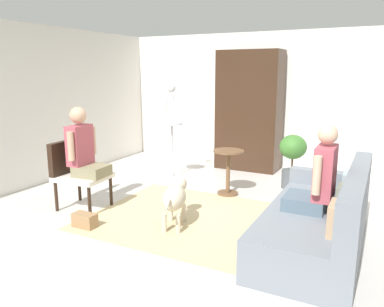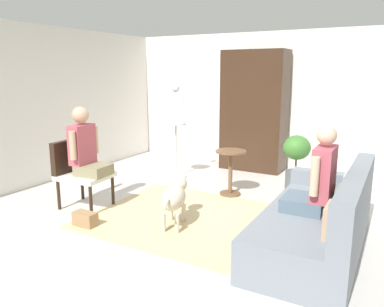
{
  "view_description": "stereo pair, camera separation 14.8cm",
  "coord_description": "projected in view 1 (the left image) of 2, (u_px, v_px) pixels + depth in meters",
  "views": [
    {
      "loc": [
        2.03,
        -4.07,
        1.81
      ],
      "look_at": [
        -0.01,
        -0.11,
        0.85
      ],
      "focal_mm": 35.7,
      "sensor_mm": 36.0,
      "label": 1
    },
    {
      "loc": [
        2.16,
        -4.0,
        1.81
      ],
      "look_at": [
        -0.01,
        -0.11,
        0.85
      ],
      "focal_mm": 35.7,
      "sensor_mm": 36.0,
      "label": 2
    }
  ],
  "objects": [
    {
      "name": "dog",
      "position": [
        175.0,
        197.0,
        4.51
      ],
      "size": [
        0.42,
        0.81,
        0.56
      ],
      "color": "beige",
      "rests_on": "ground"
    },
    {
      "name": "ground_plane",
      "position": [
        197.0,
        217.0,
        4.83
      ],
      "size": [
        7.33,
        7.33,
        0.0
      ],
      "primitive_type": "plane",
      "color": "beige"
    },
    {
      "name": "couch",
      "position": [
        321.0,
        221.0,
        3.94
      ],
      "size": [
        0.94,
        2.1,
        0.87
      ],
      "color": "slate",
      "rests_on": "ground"
    },
    {
      "name": "area_rug",
      "position": [
        195.0,
        219.0,
        4.78
      ],
      "size": [
        2.56,
        2.07,
        0.01
      ],
      "primitive_type": "cube",
      "color": "#C6B284",
      "rests_on": "ground"
    },
    {
      "name": "armchair",
      "position": [
        75.0,
        169.0,
        5.1
      ],
      "size": [
        0.68,
        0.61,
        0.9
      ],
      "color": "black",
      "rests_on": "ground"
    },
    {
      "name": "potted_plant",
      "position": [
        292.0,
        156.0,
        5.95
      ],
      "size": [
        0.42,
        0.42,
        0.85
      ],
      "color": "#4C5156",
      "rests_on": "ground"
    },
    {
      "name": "person_on_couch",
      "position": [
        319.0,
        178.0,
        3.84
      ],
      "size": [
        0.48,
        0.58,
        0.89
      ],
      "color": "slate"
    },
    {
      "name": "bird_cage_stand",
      "position": [
        172.0,
        134.0,
        6.5
      ],
      "size": [
        0.36,
        0.36,
        1.61
      ],
      "color": "silver",
      "rests_on": "ground"
    },
    {
      "name": "armoire_cabinet",
      "position": [
        249.0,
        111.0,
        7.07
      ],
      "size": [
        1.15,
        0.56,
        2.19
      ],
      "primitive_type": "cube",
      "color": "#382316",
      "rests_on": "ground"
    },
    {
      "name": "handbag",
      "position": [
        85.0,
        220.0,
        4.51
      ],
      "size": [
        0.29,
        0.15,
        0.17
      ],
      "primitive_type": "cube",
      "color": "#99724C",
      "rests_on": "ground"
    },
    {
      "name": "left_wall",
      "position": [
        40.0,
        106.0,
        6.16
      ],
      "size": [
        0.12,
        6.7,
        2.53
      ],
      "primitive_type": "cube",
      "color": "silver",
      "rests_on": "ground"
    },
    {
      "name": "person_on_armchair",
      "position": [
        83.0,
        148.0,
        4.98
      ],
      "size": [
        0.49,
        0.52,
        0.9
      ],
      "color": "#817A59"
    },
    {
      "name": "back_wall",
      "position": [
        270.0,
        100.0,
        7.27
      ],
      "size": [
        6.45,
        0.12,
        2.53
      ],
      "primitive_type": "cube",
      "color": "silver",
      "rests_on": "ground"
    },
    {
      "name": "round_end_table",
      "position": [
        228.0,
        168.0,
        5.65
      ],
      "size": [
        0.46,
        0.46,
        0.68
      ],
      "color": "brown",
      "rests_on": "ground"
    }
  ]
}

